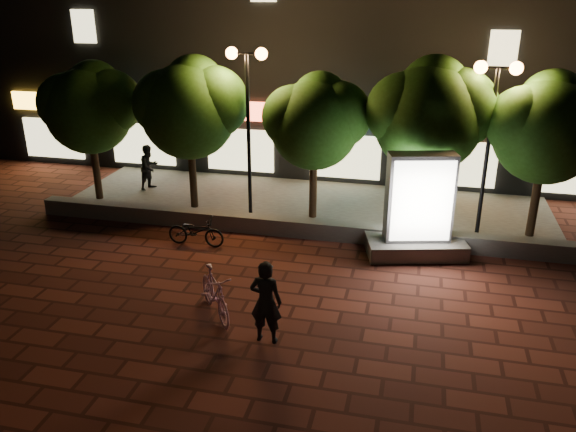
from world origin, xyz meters
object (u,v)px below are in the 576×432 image
(tree_mid, at_px, (316,119))
(street_lamp_right, at_px, (494,105))
(pedestrian, at_px, (149,167))
(tree_far_left, at_px, (90,105))
(ad_kiosk, at_px, (418,215))
(rider, at_px, (266,302))
(tree_right, at_px, (431,112))
(street_lamp_left, at_px, (247,90))
(tree_far_right, at_px, (550,125))
(scooter_parked, at_px, (196,231))
(tree_left, at_px, (191,105))
(scooter_pink, at_px, (215,293))

(tree_mid, xyz_separation_m, street_lamp_right, (4.95, -0.26, 0.68))
(street_lamp_right, distance_m, pedestrian, 11.71)
(tree_far_left, bearing_deg, street_lamp_right, -1.21)
(tree_far_left, xyz_separation_m, ad_kiosk, (10.69, -1.96, -2.13))
(ad_kiosk, bearing_deg, tree_far_left, 169.60)
(tree_mid, bearing_deg, ad_kiosk, -31.56)
(street_lamp_right, height_order, rider, street_lamp_right)
(tree_far_left, xyz_separation_m, pedestrian, (1.23, 1.28, -2.40))
(tree_right, xyz_separation_m, street_lamp_right, (1.64, -0.26, 0.33))
(tree_right, relative_size, rider, 2.76)
(street_lamp_right, bearing_deg, tree_far_left, 178.79)
(tree_far_left, height_order, ad_kiosk, tree_far_left)
(street_lamp_left, relative_size, pedestrian, 3.20)
(tree_far_right, height_order, scooter_parked, tree_far_right)
(tree_right, bearing_deg, tree_left, -180.00)
(tree_far_right, bearing_deg, scooter_pink, -140.41)
(tree_far_right, bearing_deg, tree_left, 180.00)
(street_lamp_left, height_order, scooter_pink, street_lamp_left)
(ad_kiosk, bearing_deg, pedestrian, 161.10)
(tree_far_left, relative_size, street_lamp_right, 0.93)
(rider, distance_m, pedestrian, 10.53)
(street_lamp_left, relative_size, rider, 2.82)
(tree_right, bearing_deg, rider, -113.38)
(street_lamp_right, bearing_deg, pedestrian, 172.18)
(tree_far_right, bearing_deg, tree_far_left, -180.00)
(tree_far_right, bearing_deg, street_lamp_left, -178.24)
(tree_far_left, bearing_deg, tree_right, 0.00)
(tree_left, height_order, pedestrian, tree_left)
(tree_mid, relative_size, pedestrian, 2.78)
(rider, height_order, scooter_parked, rider)
(tree_mid, relative_size, scooter_pink, 2.42)
(street_lamp_left, bearing_deg, ad_kiosk, -17.95)
(tree_right, relative_size, street_lamp_left, 0.98)
(tree_far_right, bearing_deg, rider, -131.73)
(street_lamp_right, bearing_deg, tree_far_right, 9.61)
(tree_far_right, relative_size, scooter_pink, 2.56)
(scooter_pink, distance_m, rider, 1.58)
(tree_far_left, height_order, scooter_pink, tree_far_left)
(street_lamp_right, height_order, scooter_parked, street_lamp_right)
(tree_right, distance_m, scooter_pink, 8.21)
(tree_mid, distance_m, street_lamp_left, 2.22)
(tree_left, bearing_deg, pedestrian, 150.64)
(rider, bearing_deg, street_lamp_right, -123.55)
(tree_mid, bearing_deg, tree_right, 0.00)
(scooter_parked, height_order, pedestrian, pedestrian)
(tree_left, bearing_deg, scooter_parked, -68.69)
(tree_right, height_order, street_lamp_left, street_lamp_left)
(tree_far_left, distance_m, street_lamp_left, 5.50)
(scooter_pink, distance_m, pedestrian, 9.16)
(tree_far_right, height_order, pedestrian, tree_far_right)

